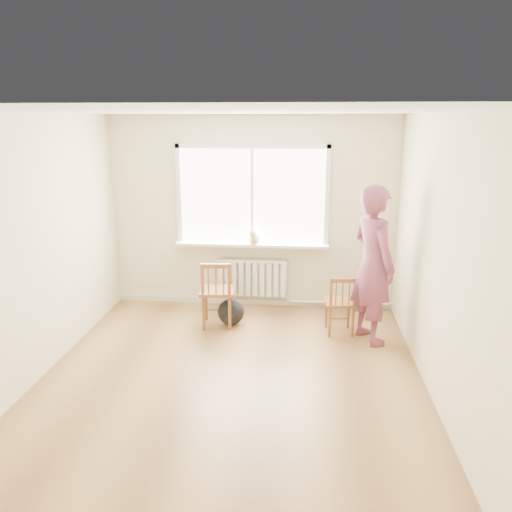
% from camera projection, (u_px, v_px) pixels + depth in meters
% --- Properties ---
extents(floor, '(4.50, 4.50, 0.00)m').
position_uv_depth(floor, '(231.00, 380.00, 5.20)').
color(floor, '#9E7341').
rests_on(floor, ground).
extents(ceiling, '(4.50, 4.50, 0.00)m').
position_uv_depth(ceiling, '(227.00, 111.00, 4.49)').
color(ceiling, white).
rests_on(ceiling, back_wall).
extents(back_wall, '(4.00, 0.01, 2.70)m').
position_uv_depth(back_wall, '(253.00, 214.00, 7.00)').
color(back_wall, beige).
rests_on(back_wall, ground).
extents(window, '(2.12, 0.05, 1.42)m').
position_uv_depth(window, '(252.00, 192.00, 6.90)').
color(window, white).
rests_on(window, back_wall).
extents(windowsill, '(2.15, 0.22, 0.04)m').
position_uv_depth(windowsill, '(252.00, 244.00, 7.01)').
color(windowsill, white).
rests_on(windowsill, back_wall).
extents(radiator, '(1.00, 0.12, 0.55)m').
position_uv_depth(radiator, '(252.00, 277.00, 7.16)').
color(radiator, white).
rests_on(radiator, back_wall).
extents(heating_pipe, '(1.40, 0.04, 0.04)m').
position_uv_depth(heating_pipe, '(339.00, 303.00, 7.17)').
color(heating_pipe, silver).
rests_on(heating_pipe, back_wall).
extents(baseboard, '(4.00, 0.03, 0.08)m').
position_uv_depth(baseboard, '(253.00, 301.00, 7.33)').
color(baseboard, beige).
rests_on(baseboard, ground).
extents(chair_left, '(0.48, 0.46, 0.89)m').
position_uv_depth(chair_left, '(217.00, 294.00, 6.44)').
color(chair_left, brown).
rests_on(chair_left, floor).
extents(chair_right, '(0.41, 0.40, 0.77)m').
position_uv_depth(chair_right, '(341.00, 305.00, 6.24)').
color(chair_right, brown).
rests_on(chair_right, floor).
extents(person, '(0.72, 0.83, 1.91)m').
position_uv_depth(person, '(373.00, 265.00, 5.92)').
color(person, '#BE3F76').
rests_on(person, floor).
extents(cat, '(0.19, 0.37, 0.25)m').
position_uv_depth(cat, '(254.00, 237.00, 6.89)').
color(cat, beige).
rests_on(cat, windowsill).
extents(backpack, '(0.42, 0.37, 0.35)m').
position_uv_depth(backpack, '(231.00, 312.00, 6.57)').
color(backpack, black).
rests_on(backpack, floor).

